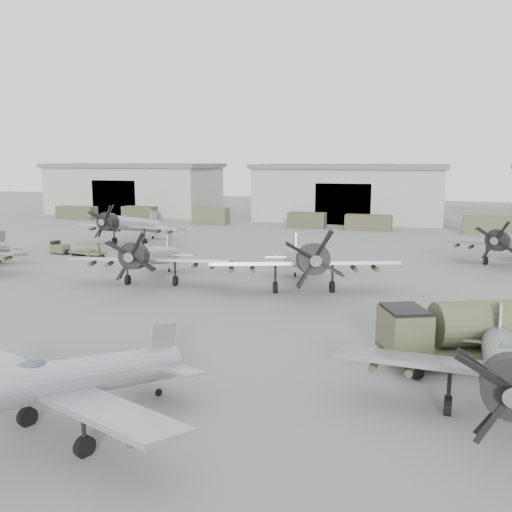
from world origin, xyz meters
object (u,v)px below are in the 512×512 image
Objects in this scene: fuel_tanker at (465,329)px; tug_trailer at (70,250)px; aircraft_near_1 at (48,383)px; aircraft_near_2 at (505,365)px; aircraft_far_1 at (508,243)px; aircraft_mid_2 at (305,259)px; aircraft_mid_1 at (150,256)px; aircraft_far_0 at (128,224)px; ground_crew at (99,251)px.

tug_trailer is at bearing 126.01° from fuel_tanker.
tug_trailer is at bearing 145.40° from aircraft_near_1.
aircraft_near_1 is at bearing -154.44° from aircraft_near_2.
aircraft_far_1 is 1.76× the size of tug_trailer.
aircraft_mid_2 is 1.13× the size of aircraft_far_1.
aircraft_near_2 is 0.98× the size of aircraft_mid_1.
aircraft_far_0 reaches higher than ground_crew.
aircraft_far_0 reaches higher than aircraft_near_2.
tug_trailer is at bearing 55.34° from ground_crew.
aircraft_far_1 reaches higher than ground_crew.
aircraft_far_0 is at bearing 138.94° from aircraft_near_2.
fuel_tanker reaches higher than tug_trailer.
ground_crew is (3.93, -0.83, 0.27)m from tug_trailer.
tug_trailer is at bearing 133.99° from aircraft_mid_1.
aircraft_mid_1 is 1.51× the size of fuel_tanker.
aircraft_near_2 is 0.96× the size of aircraft_far_0.
tug_trailer is (-36.57, 20.52, -1.25)m from fuel_tanker.
tug_trailer is (-40.95, -6.66, -1.68)m from aircraft_far_1.
aircraft_mid_1 is at bearing 129.61° from fuel_tanker.
aircraft_mid_2 is at bearing 106.68° from fuel_tanker.
fuel_tanker is 41.95m from tug_trailer.
aircraft_mid_2 is 1.06× the size of aircraft_far_0.
aircraft_near_1 is 0.91× the size of aircraft_mid_1.
tug_trailer is at bearing -104.53° from aircraft_far_0.
tug_trailer is at bearing 147.67° from aircraft_near_2.
ground_crew is at bearing 145.54° from aircraft_near_2.
fuel_tanker is at bearing -143.80° from ground_crew.
aircraft_mid_2 reaches higher than aircraft_far_0.
aircraft_far_1 is 37.80m from ground_crew.
aircraft_near_1 is 7.35× the size of ground_crew.
aircraft_near_2 is at bearing -42.75° from aircraft_far_0.
ground_crew is at bearing 141.17° from aircraft_near_1.
aircraft_far_0 reaches higher than fuel_tanker.
aircraft_mid_2 is at bearing -5.72° from aircraft_mid_1.
aircraft_near_2 is 0.91× the size of aircraft_mid_2.
aircraft_mid_1 reaches higher than aircraft_near_1.
aircraft_mid_1 is at bearing -153.42° from ground_crew.
fuel_tanker is (34.44, -28.17, -0.59)m from aircraft_far_0.
aircraft_near_1 is 0.95× the size of aircraft_far_1.
ground_crew reaches higher than tug_trailer.
aircraft_mid_1 is at bearing 147.27° from aircraft_near_2.
aircraft_mid_2 is at bearing 102.83° from aircraft_near_1.
aircraft_near_1 reaches higher than ground_crew.
aircraft_far_1 is 7.70× the size of ground_crew.
aircraft_far_1 reaches higher than aircraft_near_1.
tug_trailer is 4.03m from ground_crew.
aircraft_near_2 reaches higher than ground_crew.
aircraft_near_2 is 33.26m from aircraft_far_1.
aircraft_mid_1 is 21.39m from aircraft_far_0.
aircraft_far_1 is (26.53, 16.52, -0.08)m from aircraft_mid_1.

